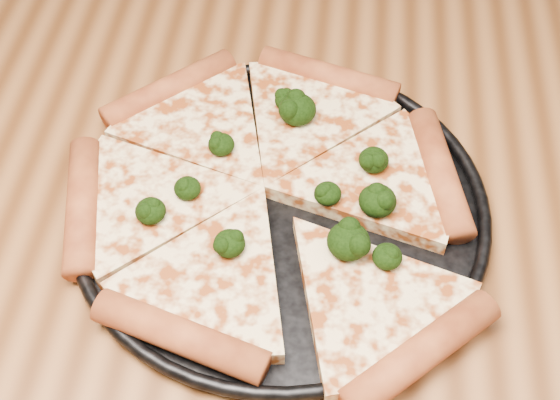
# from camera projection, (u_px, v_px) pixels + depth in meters

# --- Properties ---
(dining_table) EXTENTS (1.20, 0.90, 0.75)m
(dining_table) POSITION_uv_depth(u_px,v_px,m) (222.00, 252.00, 0.74)
(dining_table) COLOR brown
(dining_table) RESTS_ON ground
(pizza_pan) EXTENTS (0.35, 0.35, 0.02)m
(pizza_pan) POSITION_uv_depth(u_px,v_px,m) (280.00, 206.00, 0.65)
(pizza_pan) COLOR black
(pizza_pan) RESTS_ON dining_table
(pizza) EXTENTS (0.37, 0.37, 0.03)m
(pizza) POSITION_uv_depth(u_px,v_px,m) (269.00, 194.00, 0.65)
(pizza) COLOR #FFDE9C
(pizza) RESTS_ON pizza_pan
(broccoli_florets) EXTENTS (0.21, 0.19, 0.03)m
(broccoli_florets) POSITION_uv_depth(u_px,v_px,m) (304.00, 182.00, 0.64)
(broccoli_florets) COLOR black
(broccoli_florets) RESTS_ON pizza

